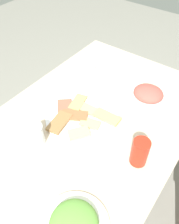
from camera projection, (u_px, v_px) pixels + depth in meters
ground_plane at (93, 186)px, 1.60m from camera, size 6.00×6.00×0.00m
dining_table at (94, 127)px, 1.15m from camera, size 1.16×0.81×0.70m
pide_platter at (81, 116)px, 1.08m from camera, size 0.34×0.34×0.03m
salad_plate_rice at (148, 94)px, 1.17m from camera, size 0.20×0.20×0.07m
soda_can at (140, 152)px, 0.88m from camera, size 0.09×0.09×0.12m
drinking_glass at (35, 135)px, 0.96m from camera, size 0.07×0.07×0.10m
paper_napkin at (84, 74)px, 1.32m from camera, size 0.17×0.17×0.00m
fork at (82, 72)px, 1.32m from camera, size 0.20×0.07×0.00m
spoon at (87, 75)px, 1.31m from camera, size 0.17×0.06×0.00m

